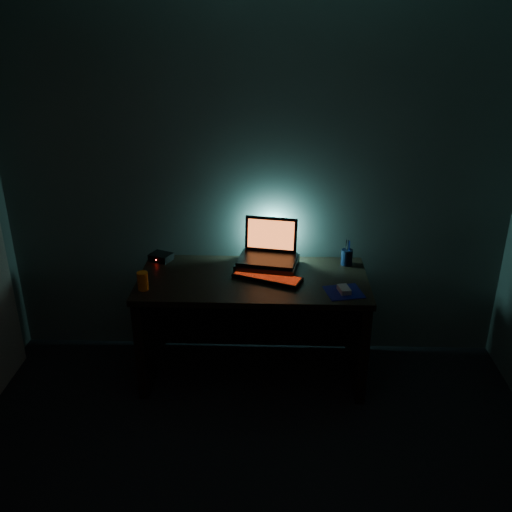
{
  "coord_description": "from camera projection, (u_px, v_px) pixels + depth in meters",
  "views": [
    {
      "loc": [
        0.14,
        -1.73,
        2.39
      ],
      "look_at": [
        0.02,
        1.57,
        0.93
      ],
      "focal_mm": 40.0,
      "sensor_mm": 36.0,
      "label": 1
    }
  ],
  "objects": [
    {
      "name": "laptop",
      "position": [
        269.0,
        249.0,
        3.86
      ],
      "size": [
        0.42,
        0.34,
        0.26
      ],
      "rotation": [
        0.0,
        0.0,
        -0.17
      ],
      "color": "black",
      "rests_on": "riser"
    },
    {
      "name": "keyboard",
      "position": [
        267.0,
        277.0,
        3.7
      ],
      "size": [
        0.47,
        0.3,
        0.03
      ],
      "rotation": [
        0.0,
        0.0,
        -0.38
      ],
      "color": "black",
      "rests_on": "desk"
    },
    {
      "name": "room",
      "position": [
        234.0,
        351.0,
        2.04
      ],
      "size": [
        3.5,
        4.0,
        2.5
      ],
      "color": "black",
      "rests_on": "ground"
    },
    {
      "name": "desk",
      "position": [
        253.0,
        308.0,
        3.88
      ],
      "size": [
        1.5,
        0.7,
        0.75
      ],
      "color": "black",
      "rests_on": "ground"
    },
    {
      "name": "juice_glass",
      "position": [
        143.0,
        281.0,
        3.55
      ],
      "size": [
        0.08,
        0.08,
        0.12
      ],
      "primitive_type": "cylinder",
      "rotation": [
        0.0,
        0.0,
        0.11
      ],
      "color": "orange",
      "rests_on": "desk"
    },
    {
      "name": "mousepad",
      "position": [
        344.0,
        292.0,
        3.54
      ],
      "size": [
        0.26,
        0.24,
        0.0
      ],
      "primitive_type": "cube",
      "rotation": [
        0.0,
        0.0,
        0.23
      ],
      "color": "#0C0E54",
      "rests_on": "desk"
    },
    {
      "name": "pen_cup",
      "position": [
        347.0,
        257.0,
        3.89
      ],
      "size": [
        0.1,
        0.1,
        0.11
      ],
      "primitive_type": "cylinder",
      "rotation": [
        0.0,
        0.0,
        0.33
      ],
      "color": "black",
      "rests_on": "desk"
    },
    {
      "name": "router",
      "position": [
        161.0,
        257.0,
        3.97
      ],
      "size": [
        0.18,
        0.16,
        0.05
      ],
      "rotation": [
        0.0,
        0.0,
        -0.41
      ],
      "color": "black",
      "rests_on": "desk"
    },
    {
      "name": "riser",
      "position": [
        267.0,
        264.0,
        3.85
      ],
      "size": [
        0.44,
        0.36,
        0.06
      ],
      "primitive_type": "cube",
      "rotation": [
        0.0,
        0.0,
        -0.17
      ],
      "color": "black",
      "rests_on": "desk"
    },
    {
      "name": "mouse",
      "position": [
        344.0,
        289.0,
        3.53
      ],
      "size": [
        0.08,
        0.11,
        0.03
      ],
      "primitive_type": "cube",
      "rotation": [
        0.0,
        0.0,
        0.23
      ],
      "color": "gray",
      "rests_on": "mousepad"
    }
  ]
}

